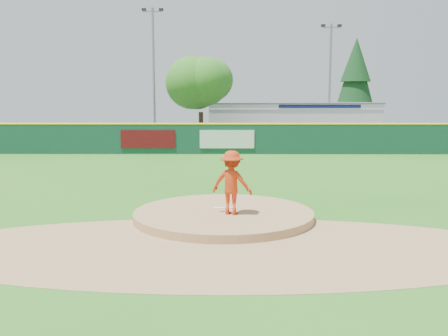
{
  "coord_description": "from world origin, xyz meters",
  "views": [
    {
      "loc": [
        0.12,
        -14.94,
        3.66
      ],
      "look_at": [
        0.0,
        2.0,
        1.3
      ],
      "focal_mm": 40.0,
      "sensor_mm": 36.0,
      "label": 1
    }
  ],
  "objects_px": {
    "conifer_tree": "(355,80)",
    "light_pole_left": "(154,69)",
    "playground_slide": "(20,137)",
    "deciduous_tree": "(201,87)",
    "pitcher": "(232,183)",
    "light_pole_right": "(330,77)",
    "van": "(204,138)",
    "pool_building_grp": "(290,120)"
  },
  "relations": [
    {
      "from": "playground_slide",
      "to": "deciduous_tree",
      "type": "relative_size",
      "value": 0.33
    },
    {
      "from": "pitcher",
      "to": "light_pole_left",
      "type": "height_order",
      "value": "light_pole_left"
    },
    {
      "from": "pitcher",
      "to": "playground_slide",
      "type": "xyz_separation_m",
      "value": [
        -16.39,
        24.27,
        -0.51
      ]
    },
    {
      "from": "van",
      "to": "light_pole_left",
      "type": "bearing_deg",
      "value": 59.83
    },
    {
      "from": "conifer_tree",
      "to": "light_pole_right",
      "type": "height_order",
      "value": "light_pole_right"
    },
    {
      "from": "deciduous_tree",
      "to": "van",
      "type": "bearing_deg",
      "value": -80.99
    },
    {
      "from": "pool_building_grp",
      "to": "playground_slide",
      "type": "xyz_separation_m",
      "value": [
        -22.15,
        -8.11,
        -0.98
      ]
    },
    {
      "from": "van",
      "to": "pool_building_grp",
      "type": "distance_m",
      "value": 11.86
    },
    {
      "from": "pool_building_grp",
      "to": "conifer_tree",
      "type": "bearing_deg",
      "value": 29.78
    },
    {
      "from": "playground_slide",
      "to": "light_pole_right",
      "type": "bearing_deg",
      "value": 11.5
    },
    {
      "from": "van",
      "to": "playground_slide",
      "type": "bearing_deg",
      "value": 99.12
    },
    {
      "from": "van",
      "to": "light_pole_right",
      "type": "height_order",
      "value": "light_pole_right"
    },
    {
      "from": "playground_slide",
      "to": "van",
      "type": "bearing_deg",
      "value": -3.43
    },
    {
      "from": "conifer_tree",
      "to": "light_pole_left",
      "type": "bearing_deg",
      "value": -154.65
    },
    {
      "from": "conifer_tree",
      "to": "light_pole_right",
      "type": "relative_size",
      "value": 0.95
    },
    {
      "from": "pool_building_grp",
      "to": "playground_slide",
      "type": "relative_size",
      "value": 6.18
    },
    {
      "from": "playground_slide",
      "to": "light_pole_left",
      "type": "relative_size",
      "value": 0.22
    },
    {
      "from": "conifer_tree",
      "to": "light_pole_left",
      "type": "xyz_separation_m",
      "value": [
        -19.0,
        -9.0,
        0.51
      ]
    },
    {
      "from": "pitcher",
      "to": "pool_building_grp",
      "type": "bearing_deg",
      "value": -80.46
    },
    {
      "from": "pool_building_grp",
      "to": "conifer_tree",
      "type": "height_order",
      "value": "conifer_tree"
    },
    {
      "from": "pool_building_grp",
      "to": "playground_slide",
      "type": "height_order",
      "value": "pool_building_grp"
    },
    {
      "from": "playground_slide",
      "to": "deciduous_tree",
      "type": "bearing_deg",
      "value": 4.51
    },
    {
      "from": "playground_slide",
      "to": "deciduous_tree",
      "type": "xyz_separation_m",
      "value": [
        14.15,
        1.12,
        3.87
      ]
    },
    {
      "from": "pool_building_grp",
      "to": "conifer_tree",
      "type": "distance_m",
      "value": 8.95
    },
    {
      "from": "pitcher",
      "to": "van",
      "type": "height_order",
      "value": "pitcher"
    },
    {
      "from": "pitcher",
      "to": "light_pole_left",
      "type": "relative_size",
      "value": 0.17
    },
    {
      "from": "van",
      "to": "deciduous_tree",
      "type": "relative_size",
      "value": 0.62
    },
    {
      "from": "van",
      "to": "conifer_tree",
      "type": "height_order",
      "value": "conifer_tree"
    },
    {
      "from": "deciduous_tree",
      "to": "conifer_tree",
      "type": "xyz_separation_m",
      "value": [
        15.0,
        11.0,
        0.99
      ]
    },
    {
      "from": "light_pole_left",
      "to": "deciduous_tree",
      "type": "bearing_deg",
      "value": -26.57
    },
    {
      "from": "van",
      "to": "playground_slide",
      "type": "xyz_separation_m",
      "value": [
        -14.46,
        0.87,
        0.03
      ]
    },
    {
      "from": "pitcher",
      "to": "pool_building_grp",
      "type": "xyz_separation_m",
      "value": [
        5.75,
        32.39,
        0.47
      ]
    },
    {
      "from": "light_pole_right",
      "to": "light_pole_left",
      "type": "bearing_deg",
      "value": -172.41
    },
    {
      "from": "van",
      "to": "light_pole_right",
      "type": "relative_size",
      "value": 0.46
    },
    {
      "from": "pitcher",
      "to": "pool_building_grp",
      "type": "height_order",
      "value": "pool_building_grp"
    },
    {
      "from": "van",
      "to": "playground_slide",
      "type": "distance_m",
      "value": 14.49
    },
    {
      "from": "playground_slide",
      "to": "light_pole_right",
      "type": "distance_m",
      "value": 26.12
    },
    {
      "from": "van",
      "to": "light_pole_left",
      "type": "distance_m",
      "value": 7.97
    },
    {
      "from": "van",
      "to": "light_pole_left",
      "type": "relative_size",
      "value": 0.42
    },
    {
      "from": "van",
      "to": "pool_building_grp",
      "type": "xyz_separation_m",
      "value": [
        7.69,
        8.98,
        1.01
      ]
    },
    {
      "from": "pool_building_grp",
      "to": "van",
      "type": "bearing_deg",
      "value": -130.57
    },
    {
      "from": "conifer_tree",
      "to": "light_pole_left",
      "type": "height_order",
      "value": "light_pole_left"
    }
  ]
}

